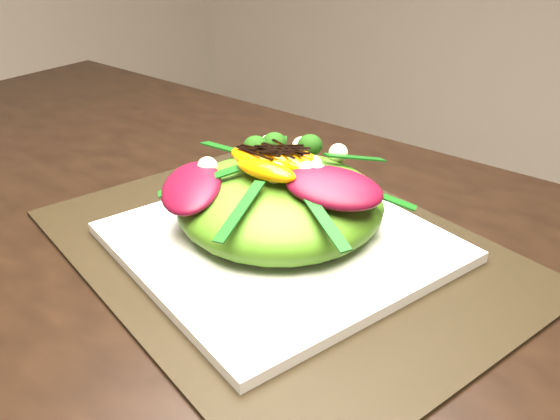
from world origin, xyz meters
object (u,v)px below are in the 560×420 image
Objects in this scene: plate_base at (280,242)px; lettuce_mound at (280,203)px; salad_bowl at (280,230)px; orange_segment at (285,157)px; placemat at (280,248)px; dining_table at (196,307)px.

plate_base is 1.42× the size of lettuce_mound.
salad_bowl is 0.03m from lettuce_mound.
salad_bowl is at bearing -70.74° from orange_segment.
placemat is 0.10m from orange_segment.
placemat is 0.02m from salad_bowl.
lettuce_mound is 3.08× the size of orange_segment.
plate_base is 0.01m from salad_bowl.
salad_bowl is (0.00, 0.00, 0.02)m from placemat.
salad_bowl is at bearing 90.00° from plate_base.
orange_segment is (-0.00, 0.01, 0.04)m from lettuce_mound.
salad_bowl is 3.40× the size of orange_segment.
dining_table reaches higher than orange_segment.
orange_segment reaches higher than placemat.
plate_base is at bearing -26.57° from placemat.
placemat is (0.02, 0.10, 0.02)m from dining_table.
dining_table is 0.11m from placemat.
placemat is at bearing 180.00° from salad_bowl.
orange_segment is (-0.00, 0.01, 0.10)m from placemat.
dining_table is 0.13m from lettuce_mound.
salad_bowl is 0.08m from orange_segment.
plate_base is at bearing -63.43° from lettuce_mound.
plate_base is at bearing 80.13° from dining_table.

